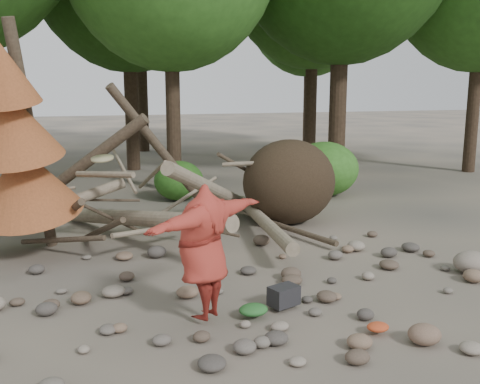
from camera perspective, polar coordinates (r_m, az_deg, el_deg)
name	(u,v)px	position (r m, az deg, el deg)	size (l,w,h in m)	color
ground	(251,307)	(7.94, 1.14, -12.11)	(120.00, 120.00, 0.00)	#514C44
deadfall_pile	(267,185)	(12.18, 2.91, 0.71)	(8.55, 5.24, 3.30)	#332619
dead_conifer	(19,146)	(10.25, -22.55, 4.52)	(2.06, 2.16, 4.35)	#4C3F30
bush_mid	(179,181)	(15.23, -6.54, 1.21)	(1.40, 1.40, 1.12)	#2E661D
bush_right	(324,169)	(15.95, 8.98, 2.46)	(2.00, 2.00, 1.60)	#397925
frisbee_thrower	(204,252)	(7.11, -3.91, -6.36)	(2.52, 1.78, 2.26)	#9F2E24
backpack	(284,299)	(7.84, 4.69, -11.36)	(0.42, 0.28, 0.28)	black
cloth_green	(253,313)	(7.53, 1.44, -12.79)	(0.41, 0.34, 0.15)	#266028
cloth_orange	(378,331)	(7.31, 14.48, -14.12)	(0.30, 0.24, 0.11)	#B03F1E
boulder_front_right	(424,334)	(7.20, 19.08, -14.15)	(0.42, 0.38, 0.25)	#785D4B
boulder_mid_right	(472,262)	(10.04, 23.49, -6.90)	(0.63, 0.57, 0.38)	gray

